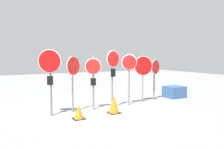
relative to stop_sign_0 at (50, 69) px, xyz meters
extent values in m
plane|color=gray|center=(2.75, 0.33, -1.79)|extent=(40.00, 40.00, 0.00)
cylinder|color=slate|center=(0.03, 0.04, -0.62)|extent=(0.08, 0.08, 2.35)
cylinder|color=white|center=(-0.01, -0.01, 0.29)|extent=(0.75, 0.51, 0.89)
cylinder|color=#AD0F0F|center=(-0.02, -0.03, 0.29)|extent=(0.70, 0.48, 0.83)
cube|color=black|center=(-0.01, -0.01, -0.44)|extent=(0.20, 0.15, 0.34)
cylinder|color=slate|center=(0.91, 0.15, -0.76)|extent=(0.07, 0.07, 2.07)
cylinder|color=white|center=(0.94, 0.10, 0.09)|extent=(0.68, 0.41, 0.77)
cylinder|color=red|center=(0.95, 0.08, 0.09)|extent=(0.62, 0.38, 0.71)
cylinder|color=slate|center=(1.82, 0.14, -0.64)|extent=(0.08, 0.08, 2.31)
cylinder|color=white|center=(1.79, 0.08, 0.05)|extent=(0.63, 0.30, 0.68)
cylinder|color=red|center=(1.78, 0.06, 0.05)|extent=(0.57, 0.28, 0.62)
cube|color=black|center=(1.79, 0.08, -0.60)|extent=(0.21, 0.11, 0.31)
cylinder|color=slate|center=(2.65, 0.01, -0.53)|extent=(0.07, 0.07, 2.52)
cylinder|color=white|center=(2.67, -0.05, 0.36)|extent=(0.71, 0.21, 0.73)
cylinder|color=red|center=(2.67, -0.07, 0.36)|extent=(0.65, 0.20, 0.67)
cube|color=black|center=(2.67, -0.05, -0.24)|extent=(0.25, 0.09, 0.34)
cylinder|color=slate|center=(3.60, 0.15, -0.60)|extent=(0.07, 0.07, 2.39)
cylinder|color=white|center=(3.58, 0.09, 0.20)|extent=(0.68, 0.27, 0.72)
cylinder|color=red|center=(3.58, 0.07, 0.20)|extent=(0.62, 0.25, 0.66)
cylinder|color=slate|center=(4.56, 0.39, -0.65)|extent=(0.06, 0.06, 2.29)
cylinder|color=white|center=(4.55, 0.33, 0.00)|extent=(0.93, 0.26, 0.95)
cylinder|color=#AD0F0F|center=(4.54, 0.32, 0.00)|extent=(0.87, 0.24, 0.89)
cylinder|color=slate|center=(5.46, 0.61, -0.81)|extent=(0.08, 0.08, 1.97)
cylinder|color=white|center=(5.48, 0.55, -0.09)|extent=(0.73, 0.27, 0.76)
cylinder|color=red|center=(5.49, 0.53, -0.09)|extent=(0.67, 0.25, 0.70)
cube|color=black|center=(2.32, -0.76, -1.78)|extent=(0.47, 0.47, 0.02)
cone|color=orange|center=(2.32, -0.76, -1.41)|extent=(0.39, 0.39, 0.73)
cube|color=black|center=(0.79, -0.88, -1.78)|extent=(0.42, 0.42, 0.02)
cone|color=orange|center=(0.79, -0.88, -1.52)|extent=(0.35, 0.35, 0.51)
cube|color=#335684|center=(6.84, 0.55, -1.48)|extent=(1.01, 0.88, 0.62)
camera|label=1|loc=(-1.83, -8.25, 0.47)|focal=35.00mm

